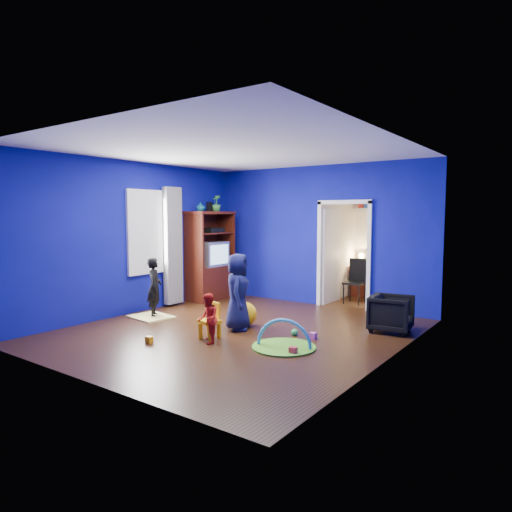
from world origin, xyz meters
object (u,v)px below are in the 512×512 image
Objects in this scene: tv_armoire at (210,256)px; hopper_ball at (244,314)px; armchair at (391,313)px; vase at (200,207)px; folding_chair at (355,282)px; play_mat at (284,347)px; child_navy at (238,292)px; kid_chair at (210,322)px; child_black at (154,287)px; study_desk at (371,281)px; toddler_red at (208,318)px; crt_tv at (212,254)px.

hopper_ball is (2.12, -1.54, -0.77)m from tv_armoire.
vase is (-4.26, 0.13, 1.76)m from armchair.
tv_armoire reaches higher than folding_chair.
folding_chair is at bearing 98.00° from play_mat.
armchair is at bearing -5.82° from tv_armoire.
hopper_ball is (2.12, -1.24, -1.85)m from vase.
folding_chair is at bearing 26.60° from tv_armoire.
kid_chair is at bearing 145.44° from child_navy.
child_black is 4.17m from folding_chair.
study_desk is (0.70, 3.91, 0.17)m from hopper_ball.
child_black reaches higher than play_mat.
toddler_red is at bearing -97.34° from folding_chair.
armchair is 4.61m from vase.
hopper_ball is (1.80, 0.38, -0.34)m from child_black.
vase is 3.67m from folding_chair.
tv_armoire is at bearing 149.57° from kid_chair.
vase is at bearing 153.29° from kid_chair.
kid_chair is at bearing -48.89° from tv_armoire.
child_navy is 1.37× the size of folding_chair.
hopper_ball is at bearing -30.30° from vase.
play_mat is at bearing -29.84° from vase.
study_desk is (0.52, 5.03, 0.00)m from toddler_red.
study_desk is at bearing 100.52° from kid_chair.
child_navy is at bearing -34.46° from vase.
armchair is 0.34× the size of tv_armoire.
tv_armoire is 4.68× the size of hopper_ball.
folding_chair is (0.67, 3.87, 0.21)m from kid_chair.
study_desk is at bearing -41.66° from child_navy.
crt_tv is 4.09m from play_mat.
child_navy is 0.77m from kid_chair.
child_navy is 1.80× the size of crt_tv.
crt_tv is at bearing 177.44° from toddler_red.
vase reaches higher than child_navy.
child_navy is 2.83m from tv_armoire.
folding_chair reaches higher than hopper_ball.
armchair is 2.41m from hopper_ball.
play_mat is at bearing -82.00° from folding_chair.
armchair is 0.72× the size of play_mat.
armchair is at bearing -110.74° from child_black.
armchair is 1.57× the size of hopper_ball.
kid_chair is (0.03, -0.92, 0.04)m from hopper_ball.
study_desk is (-0.51, 4.58, 0.36)m from play_mat.
study_desk is (-1.44, 2.81, 0.08)m from armchair.
study_desk is at bearing 19.53° from armchair.
folding_chair is (2.82, 1.41, -0.52)m from tv_armoire.
hopper_ball is at bearing 110.25° from kid_chair.
child_black is at bearing 103.03° from armchair.
toddler_red is (0.13, -0.87, -0.26)m from child_navy.
tv_armoire is 3.20m from folding_chair.
hopper_ball is 0.92m from kid_chair.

